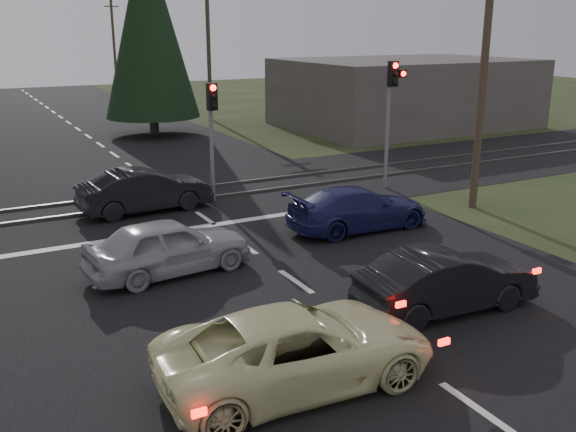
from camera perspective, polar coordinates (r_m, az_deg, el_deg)
ground at (r=13.17m, az=7.11°, el=-10.21°), size 120.00×120.00×0.00m
road at (r=21.54m, az=-8.31°, el=0.47°), size 14.00×100.00×0.01m
rail_corridor at (r=23.37m, az=-10.00°, el=1.67°), size 120.00×8.00×0.01m
stop_line at (r=19.92m, az=-6.53°, el=-0.77°), size 13.00×0.35×0.00m
rail_near at (r=22.62m, az=-9.37°, el=1.32°), size 120.00×0.12×0.10m
rail_far at (r=24.10m, az=-10.61°, el=2.20°), size 120.00×0.12×0.10m
traffic_signal_right at (r=24.02m, az=9.22°, el=10.14°), size 0.68×0.48×4.70m
traffic_signal_center at (r=21.92m, az=-6.76°, el=8.31°), size 0.32×0.48×4.10m
utility_pole_near at (r=21.92m, az=17.05°, el=12.76°), size 1.80×0.26×9.00m
utility_pole_mid at (r=42.45m, az=-7.08°, el=14.82°), size 1.80×0.26×9.00m
utility_pole_far at (r=66.36m, az=-15.25°, el=14.96°), size 1.80×0.26×9.00m
conifer_tree at (r=37.03m, az=-12.32°, el=16.31°), size 5.20×5.20×11.00m
building_right at (r=40.38m, az=10.30°, el=10.73°), size 14.00×10.00×4.00m
cream_coupe at (r=11.07m, az=0.83°, el=-11.65°), size 4.93×2.47×1.34m
dark_hatchback at (r=14.18m, az=13.89°, el=-5.64°), size 4.10×1.63×1.33m
silver_car at (r=16.04m, az=-10.59°, el=-2.68°), size 4.24×2.06×1.40m
blue_sedan at (r=19.34m, az=6.25°, el=0.66°), size 4.46×1.87×1.29m
dark_car_far at (r=21.60m, az=-12.60°, el=2.22°), size 4.39×1.77×1.42m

